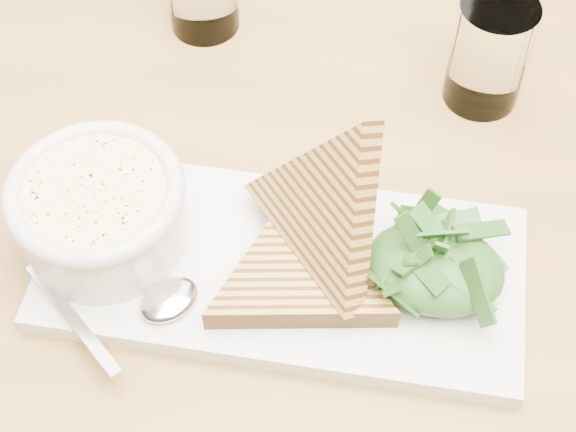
% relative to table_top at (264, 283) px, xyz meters
% --- Properties ---
extents(floor, '(6.00, 6.00, 0.00)m').
position_rel_table_top_xyz_m(floor, '(-0.01, 0.18, -0.75)').
color(floor, '#615E5A').
rests_on(floor, ground).
extents(table_top, '(1.33, 0.98, 0.04)m').
position_rel_table_top_xyz_m(table_top, '(0.00, 0.00, 0.00)').
color(table_top, olive).
rests_on(table_top, ground).
extents(platter, '(0.37, 0.19, 0.02)m').
position_rel_table_top_xyz_m(platter, '(0.01, -0.00, 0.03)').
color(platter, silver).
rests_on(platter, table_top).
extents(soup_bowl, '(0.12, 0.12, 0.05)m').
position_rel_table_top_xyz_m(soup_bowl, '(-0.12, -0.01, 0.06)').
color(soup_bowl, silver).
rests_on(soup_bowl, platter).
extents(soup, '(0.10, 0.10, 0.01)m').
position_rel_table_top_xyz_m(soup, '(-0.12, -0.01, 0.09)').
color(soup, '#FBE6AA').
rests_on(soup, soup_bowl).
extents(bowl_rim, '(0.13, 0.13, 0.01)m').
position_rel_table_top_xyz_m(bowl_rim, '(-0.12, -0.01, 0.09)').
color(bowl_rim, silver).
rests_on(bowl_rim, soup_bowl).
extents(sandwich_flat, '(0.19, 0.19, 0.02)m').
position_rel_table_top_xyz_m(sandwich_flat, '(0.03, -0.01, 0.05)').
color(sandwich_flat, '#B5833F').
rests_on(sandwich_flat, platter).
extents(sandwich_lean, '(0.22, 0.22, 0.18)m').
position_rel_table_top_xyz_m(sandwich_lean, '(0.04, 0.02, 0.09)').
color(sandwich_lean, '#B5833F').
rests_on(sandwich_lean, sandwich_flat).
extents(salad_base, '(0.10, 0.08, 0.04)m').
position_rel_table_top_xyz_m(salad_base, '(0.13, 0.01, 0.06)').
color(salad_base, '#183E15').
rests_on(salad_base, platter).
extents(arugula_pile, '(0.11, 0.10, 0.05)m').
position_rel_table_top_xyz_m(arugula_pile, '(0.13, 0.01, 0.06)').
color(arugula_pile, '#336423').
rests_on(arugula_pile, platter).
extents(spoon_bowl, '(0.05, 0.06, 0.01)m').
position_rel_table_top_xyz_m(spoon_bowl, '(-0.05, -0.05, 0.04)').
color(spoon_bowl, silver).
rests_on(spoon_bowl, platter).
extents(spoon_handle, '(0.10, 0.07, 0.00)m').
position_rel_table_top_xyz_m(spoon_handle, '(-0.12, -0.08, 0.04)').
color(spoon_handle, silver).
rests_on(spoon_handle, platter).
extents(glass_far, '(0.07, 0.07, 0.10)m').
position_rel_table_top_xyz_m(glass_far, '(0.14, 0.22, 0.07)').
color(glass_far, white).
rests_on(glass_far, table_top).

